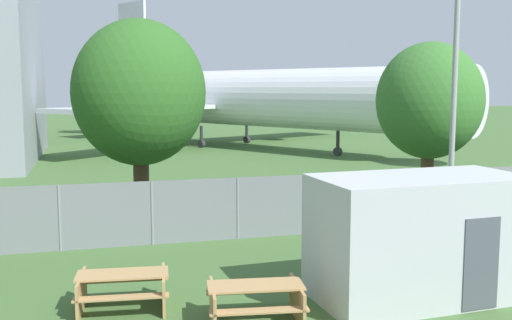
# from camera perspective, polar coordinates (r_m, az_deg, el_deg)

# --- Properties ---
(perimeter_fence) EXTENTS (56.07, 0.07, 1.87)m
(perimeter_fence) POSITION_cam_1_polar(r_m,az_deg,el_deg) (18.00, -1.76, -4.62)
(perimeter_fence) COLOR gray
(perimeter_fence) RESTS_ON ground
(airplane) EXTENTS (27.17, 34.10, 12.11)m
(airplane) POSITION_cam_1_polar(r_m,az_deg,el_deg) (46.29, -2.11, 5.89)
(airplane) COLOR silver
(airplane) RESTS_ON ground
(portable_cabin) EXTENTS (4.67, 2.55, 2.66)m
(portable_cabin) POSITION_cam_1_polar(r_m,az_deg,el_deg) (13.48, 15.33, -7.09)
(portable_cabin) COLOR silver
(portable_cabin) RESTS_ON ground
(picnic_bench_near_cabin) EXTENTS (2.00, 1.59, 0.76)m
(picnic_bench_near_cabin) POSITION_cam_1_polar(r_m,az_deg,el_deg) (12.86, -12.57, -11.66)
(picnic_bench_near_cabin) COLOR tan
(picnic_bench_near_cabin) RESTS_ON ground
(picnic_bench_open_grass) EXTENTS (2.03, 1.64, 0.76)m
(picnic_bench_open_grass) POSITION_cam_1_polar(r_m,az_deg,el_deg) (11.90, -0.05, -13.05)
(picnic_bench_open_grass) COLOR tan
(picnic_bench_open_grass) RESTS_ON ground
(tree_near_hangar) EXTENTS (3.90, 3.90, 6.20)m
(tree_near_hangar) POSITION_cam_1_polar(r_m,az_deg,el_deg) (23.00, 16.19, 5.40)
(tree_near_hangar) COLOR brown
(tree_near_hangar) RESTS_ON ground
(tree_behind_benches) EXTENTS (4.24, 4.24, 6.71)m
(tree_behind_benches) POSITION_cam_1_polar(r_m,az_deg,el_deg) (19.53, -11.05, 6.25)
(tree_behind_benches) COLOR #4C3823
(tree_behind_benches) RESTS_ON ground
(light_mast) EXTENTS (0.44, 0.44, 8.99)m
(light_mast) POSITION_cam_1_polar(r_m,az_deg,el_deg) (18.18, 18.47, 9.26)
(light_mast) COLOR #99999E
(light_mast) RESTS_ON ground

